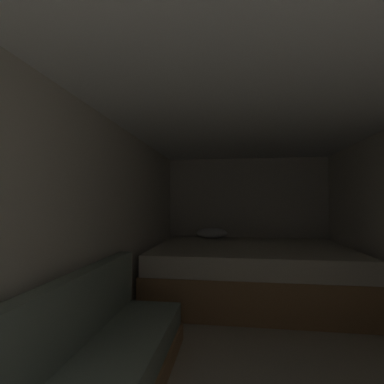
{
  "coord_description": "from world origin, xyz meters",
  "views": [
    {
      "loc": [
        -0.22,
        -0.28,
        1.27
      ],
      "look_at": [
        -0.64,
        2.69,
        1.38
      ],
      "focal_mm": 27.35,
      "sensor_mm": 36.0,
      "label": 1
    }
  ],
  "objects": [
    {
      "name": "ground_plane",
      "position": [
        0.0,
        2.13,
        0.0
      ],
      "size": [
        7.24,
        7.24,
        0.0
      ],
      "primitive_type": "plane",
      "color": "#B2A893"
    },
    {
      "name": "wall_left",
      "position": [
        -1.35,
        2.13,
        1.01
      ],
      "size": [
        0.05,
        5.24,
        2.02
      ],
      "primitive_type": "cube",
      "color": "beige",
      "rests_on": "ground"
    },
    {
      "name": "bed",
      "position": [
        -0.0,
        3.75,
        0.35
      ],
      "size": [
        2.52,
        1.92,
        0.86
      ],
      "color": "#9E7247",
      "rests_on": "ground"
    },
    {
      "name": "wall_back",
      "position": [
        0.0,
        4.78,
        1.01
      ],
      "size": [
        2.74,
        0.05,
        2.02
      ],
      "primitive_type": "cube",
      "color": "beige",
      "rests_on": "ground"
    },
    {
      "name": "ceiling_slab",
      "position": [
        0.0,
        2.13,
        2.04
      ],
      "size": [
        2.74,
        5.24,
        0.05
      ],
      "primitive_type": "cube",
      "color": "white",
      "rests_on": "wall_left"
    }
  ]
}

